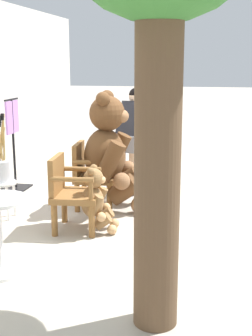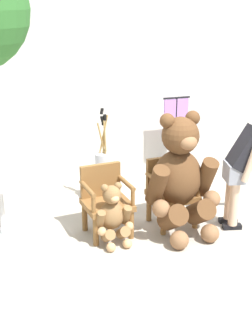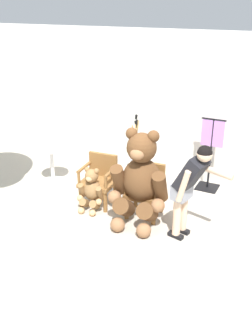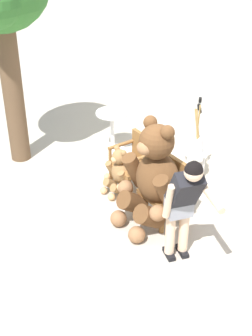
{
  "view_description": "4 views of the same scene",
  "coord_description": "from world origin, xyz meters",
  "px_view_note": "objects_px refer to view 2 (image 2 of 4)",
  "views": [
    {
      "loc": [
        -5.36,
        -0.96,
        1.91
      ],
      "look_at": [
        -0.06,
        0.06,
        0.67
      ],
      "focal_mm": 50.0,
      "sensor_mm": 36.0,
      "label": 1
    },
    {
      "loc": [
        -1.89,
        -4.49,
        2.83
      ],
      "look_at": [
        -0.2,
        0.53,
        0.87
      ],
      "focal_mm": 50.0,
      "sensor_mm": 36.0,
      "label": 2
    },
    {
      "loc": [
        2.56,
        -4.38,
        3.26
      ],
      "look_at": [
        0.12,
        0.51,
        0.81
      ],
      "focal_mm": 40.0,
      "sensor_mm": 36.0,
      "label": 3
    },
    {
      "loc": [
        4.73,
        -2.55,
        3.97
      ],
      "look_at": [
        0.18,
        0.11,
        0.82
      ],
      "focal_mm": 50.0,
      "sensor_mm": 36.0,
      "label": 4
    }
  ],
  "objects_px": {
    "brush_bucket": "(103,158)",
    "wooden_chair_right": "(170,190)",
    "wooden_chair_left": "(105,199)",
    "person_visitor": "(245,160)",
    "teddy_bear_small": "(113,215)",
    "round_side_table": "(1,203)",
    "teddy_bear_large": "(181,176)",
    "white_stool": "(103,178)",
    "clothing_display_stand": "(175,137)"
  },
  "relations": [
    {
      "from": "teddy_bear_small",
      "to": "brush_bucket",
      "type": "height_order",
      "value": "brush_bucket"
    },
    {
      "from": "wooden_chair_right",
      "to": "teddy_bear_small",
      "type": "xyz_separation_m",
      "value": [
        -0.87,
        -0.28,
        -0.09
      ]
    },
    {
      "from": "teddy_bear_small",
      "to": "person_visitor",
      "type": "distance_m",
      "value": 1.78
    },
    {
      "from": "white_stool",
      "to": "brush_bucket",
      "type": "distance_m",
      "value": 0.29
    },
    {
      "from": "wooden_chair_left",
      "to": "round_side_table",
      "type": "xyz_separation_m",
      "value": [
        -1.24,
        0.3,
        -0.01
      ]
    },
    {
      "from": "wooden_chair_left",
      "to": "round_side_table",
      "type": "height_order",
      "value": "wooden_chair_left"
    },
    {
      "from": "wooden_chair_left",
      "to": "clothing_display_stand",
      "type": "relative_size",
      "value": 0.63
    },
    {
      "from": "teddy_bear_large",
      "to": "teddy_bear_small",
      "type": "bearing_deg",
      "value": -178.78
    },
    {
      "from": "teddy_bear_small",
      "to": "round_side_table",
      "type": "height_order",
      "value": "teddy_bear_small"
    },
    {
      "from": "white_stool",
      "to": "brush_bucket",
      "type": "xyz_separation_m",
      "value": [
        0.0,
        -0.0,
        0.29
      ]
    },
    {
      "from": "wooden_chair_right",
      "to": "brush_bucket",
      "type": "relative_size",
      "value": 0.94
    },
    {
      "from": "teddy_bear_large",
      "to": "round_side_table",
      "type": "relative_size",
      "value": 2.13
    },
    {
      "from": "teddy_bear_large",
      "to": "person_visitor",
      "type": "relative_size",
      "value": 1.01
    },
    {
      "from": "white_stool",
      "to": "brush_bucket",
      "type": "height_order",
      "value": "brush_bucket"
    },
    {
      "from": "white_stool",
      "to": "brush_bucket",
      "type": "bearing_deg",
      "value": -34.92
    },
    {
      "from": "teddy_bear_large",
      "to": "person_visitor",
      "type": "xyz_separation_m",
      "value": [
        0.81,
        -0.11,
        0.16
      ]
    },
    {
      "from": "teddy_bear_large",
      "to": "teddy_bear_small",
      "type": "distance_m",
      "value": 0.96
    },
    {
      "from": "white_stool",
      "to": "clothing_display_stand",
      "type": "height_order",
      "value": "clothing_display_stand"
    },
    {
      "from": "wooden_chair_left",
      "to": "clothing_display_stand",
      "type": "xyz_separation_m",
      "value": [
        1.56,
        1.39,
        0.26
      ]
    },
    {
      "from": "teddy_bear_large",
      "to": "person_visitor",
      "type": "bearing_deg",
      "value": -7.72
    },
    {
      "from": "round_side_table",
      "to": "clothing_display_stand",
      "type": "height_order",
      "value": "clothing_display_stand"
    },
    {
      "from": "teddy_bear_large",
      "to": "round_side_table",
      "type": "bearing_deg",
      "value": 165.08
    },
    {
      "from": "teddy_bear_small",
      "to": "round_side_table",
      "type": "bearing_deg",
      "value": 154.86
    },
    {
      "from": "brush_bucket",
      "to": "wooden_chair_right",
      "type": "bearing_deg",
      "value": -56.47
    },
    {
      "from": "teddy_bear_small",
      "to": "brush_bucket",
      "type": "relative_size",
      "value": 0.83
    },
    {
      "from": "wooden_chair_left",
      "to": "person_visitor",
      "type": "bearing_deg",
      "value": -12.41
    },
    {
      "from": "white_stool",
      "to": "teddy_bear_large",
      "type": "bearing_deg",
      "value": -62.1
    },
    {
      "from": "wooden_chair_left",
      "to": "brush_bucket",
      "type": "relative_size",
      "value": 0.94
    },
    {
      "from": "wooden_chair_right",
      "to": "clothing_display_stand",
      "type": "distance_m",
      "value": 1.57
    },
    {
      "from": "teddy_bear_large",
      "to": "clothing_display_stand",
      "type": "distance_m",
      "value": 1.78
    },
    {
      "from": "teddy_bear_small",
      "to": "person_visitor",
      "type": "relative_size",
      "value": 0.5
    },
    {
      "from": "clothing_display_stand",
      "to": "round_side_table",
      "type": "bearing_deg",
      "value": -158.78
    },
    {
      "from": "person_visitor",
      "to": "white_stool",
      "type": "distance_m",
      "value": 2.05
    },
    {
      "from": "wooden_chair_left",
      "to": "wooden_chair_right",
      "type": "xyz_separation_m",
      "value": [
        0.88,
        0.0,
        0.0
      ]
    },
    {
      "from": "wooden_chair_right",
      "to": "clothing_display_stand",
      "type": "xyz_separation_m",
      "value": [
        0.68,
        1.39,
        0.26
      ]
    },
    {
      "from": "teddy_bear_small",
      "to": "clothing_display_stand",
      "type": "bearing_deg",
      "value": 47.15
    },
    {
      "from": "person_visitor",
      "to": "brush_bucket",
      "type": "distance_m",
      "value": 1.99
    },
    {
      "from": "person_visitor",
      "to": "clothing_display_stand",
      "type": "distance_m",
      "value": 1.78
    },
    {
      "from": "wooden_chair_left",
      "to": "teddy_bear_small",
      "type": "relative_size",
      "value": 1.13
    },
    {
      "from": "wooden_chair_right",
      "to": "white_stool",
      "type": "xyz_separation_m",
      "value": [
        -0.64,
        0.96,
        -0.11
      ]
    },
    {
      "from": "wooden_chair_left",
      "to": "wooden_chair_right",
      "type": "bearing_deg",
      "value": 0.0
    },
    {
      "from": "wooden_chair_left",
      "to": "round_side_table",
      "type": "relative_size",
      "value": 1.19
    },
    {
      "from": "wooden_chair_right",
      "to": "person_visitor",
      "type": "bearing_deg",
      "value": -24.39
    },
    {
      "from": "round_side_table",
      "to": "clothing_display_stand",
      "type": "relative_size",
      "value": 0.53
    },
    {
      "from": "teddy_bear_small",
      "to": "white_stool",
      "type": "bearing_deg",
      "value": 79.45
    },
    {
      "from": "teddy_bear_small",
      "to": "clothing_display_stand",
      "type": "xyz_separation_m",
      "value": [
        1.55,
        1.67,
        0.35
      ]
    },
    {
      "from": "teddy_bear_small",
      "to": "brush_bucket",
      "type": "bearing_deg",
      "value": 79.35
    },
    {
      "from": "wooden_chair_right",
      "to": "teddy_bear_large",
      "type": "distance_m",
      "value": 0.39
    },
    {
      "from": "person_visitor",
      "to": "brush_bucket",
      "type": "bearing_deg",
      "value": 137.63
    },
    {
      "from": "teddy_bear_large",
      "to": "round_side_table",
      "type": "height_order",
      "value": "teddy_bear_large"
    }
  ]
}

